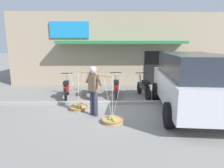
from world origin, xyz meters
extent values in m
plane|color=gray|center=(0.00, 0.00, 0.00)|extent=(90.00, 90.00, 0.00)
cube|color=gray|center=(0.00, 0.70, 0.05)|extent=(20.00, 0.24, 0.10)
cylinder|color=#38384C|center=(-0.57, -0.55, 0.43)|extent=(0.15, 0.15, 0.86)
cylinder|color=#38384C|center=(-0.45, -0.68, 0.43)|extent=(0.15, 0.15, 0.86)
cube|color=#84664C|center=(-0.51, -0.62, 1.13)|extent=(0.38, 0.38, 0.54)
sphere|color=tan|center=(-0.51, -0.62, 1.53)|extent=(0.21, 0.21, 0.21)
sphere|color=#D1A8CC|center=(-0.51, -0.62, 1.58)|extent=(0.22, 0.22, 0.22)
cylinder|color=#84664C|center=(-0.68, -0.44, 1.30)|extent=(0.30, 0.31, 0.43)
cylinder|color=#84664C|center=(-0.34, -0.79, 1.30)|extent=(0.30, 0.31, 0.43)
cylinder|color=tan|center=(-0.51, -0.62, 1.45)|extent=(1.26, 1.31, 0.04)
cylinder|color=#B2894C|center=(-1.13, 0.02, 0.04)|extent=(0.66, 0.66, 0.09)
torus|color=olive|center=(-1.13, 0.02, 0.10)|extent=(0.70, 0.70, 0.05)
sphere|color=#72B043|center=(-1.18, 0.15, 0.13)|extent=(0.08, 0.08, 0.08)
sphere|color=gold|center=(-1.08, -0.08, 0.13)|extent=(0.08, 0.08, 0.08)
sphere|color=#76B645|center=(-1.05, -0.07, 0.13)|extent=(0.09, 0.09, 0.09)
sphere|color=#79BB47|center=(-1.18, 0.02, 0.13)|extent=(0.09, 0.09, 0.09)
sphere|color=gold|center=(-1.10, -0.15, 0.14)|extent=(0.09, 0.09, 0.09)
sphere|color=red|center=(-1.04, 0.21, 0.18)|extent=(0.08, 0.08, 0.08)
cylinder|color=silver|center=(-1.13, 0.18, 0.77)|extent=(0.01, 0.32, 1.36)
cylinder|color=silver|center=(-1.26, -0.05, 0.77)|extent=(0.27, 0.16, 1.36)
cylinder|color=silver|center=(-0.99, -0.05, 0.77)|extent=(0.27, 0.16, 1.36)
cylinder|color=#B2894C|center=(0.11, -1.25, 0.04)|extent=(0.66, 0.66, 0.09)
torus|color=olive|center=(0.11, -1.25, 0.10)|extent=(0.70, 0.70, 0.05)
sphere|color=#72B043|center=(0.02, -1.29, 0.13)|extent=(0.09, 0.09, 0.09)
sphere|color=#6AA43F|center=(-0.02, -1.11, 0.13)|extent=(0.09, 0.09, 0.09)
sphere|color=#6CA740|center=(0.10, -1.26, 0.14)|extent=(0.10, 0.10, 0.10)
sphere|color=gold|center=(0.15, -1.43, 0.14)|extent=(0.09, 0.09, 0.09)
cylinder|color=silver|center=(0.11, -1.10, 0.77)|extent=(0.01, 0.32, 1.36)
cylinder|color=silver|center=(-0.03, -1.33, 0.77)|extent=(0.27, 0.16, 1.36)
cylinder|color=silver|center=(0.24, -1.33, 0.77)|extent=(0.27, 0.16, 1.36)
cylinder|color=black|center=(-1.95, 2.28, 0.29)|extent=(0.15, 0.59, 0.58)
cylinder|color=black|center=(-1.80, 1.05, 0.29)|extent=(0.15, 0.59, 0.58)
cube|color=red|center=(-1.95, 2.28, 0.55)|extent=(0.17, 0.29, 0.06)
cube|color=red|center=(-1.87, 1.57, 0.51)|extent=(0.31, 0.92, 0.24)
cube|color=black|center=(-1.85, 1.39, 0.75)|extent=(0.29, 0.58, 0.12)
cylinder|color=slate|center=(-1.94, 2.18, 0.68)|extent=(0.10, 0.30, 0.76)
cylinder|color=black|center=(-1.93, 2.10, 1.07)|extent=(0.54, 0.10, 0.04)
sphere|color=silver|center=(-1.95, 2.26, 0.93)|extent=(0.11, 0.11, 0.11)
cylinder|color=black|center=(-0.82, 2.59, 0.29)|extent=(0.12, 0.58, 0.58)
cylinder|color=black|center=(-0.73, 1.35, 0.29)|extent=(0.12, 0.58, 0.58)
cube|color=red|center=(-0.82, 2.59, 0.55)|extent=(0.16, 0.29, 0.06)
cube|color=red|center=(-0.77, 1.87, 0.51)|extent=(0.27, 0.91, 0.24)
cube|color=black|center=(-0.76, 1.69, 0.75)|extent=(0.26, 0.58, 0.12)
cylinder|color=slate|center=(-0.82, 2.49, 0.68)|extent=(0.08, 0.30, 0.76)
cylinder|color=black|center=(-0.81, 2.41, 1.07)|extent=(0.54, 0.08, 0.04)
sphere|color=silver|center=(-0.82, 2.57, 0.93)|extent=(0.11, 0.11, 0.11)
cylinder|color=black|center=(0.39, 2.44, 0.29)|extent=(0.09, 0.58, 0.58)
cylinder|color=black|center=(0.35, 1.20, 0.29)|extent=(0.09, 0.58, 0.58)
cube|color=red|center=(0.39, 2.44, 0.55)|extent=(0.15, 0.28, 0.06)
cube|color=red|center=(0.37, 1.72, 0.51)|extent=(0.22, 0.90, 0.24)
cube|color=black|center=(0.36, 1.54, 0.75)|extent=(0.23, 0.57, 0.12)
cylinder|color=slate|center=(0.38, 2.34, 0.68)|extent=(0.07, 0.30, 0.76)
cylinder|color=black|center=(0.38, 2.26, 1.07)|extent=(0.54, 0.05, 0.04)
sphere|color=silver|center=(0.38, 2.42, 0.93)|extent=(0.11, 0.11, 0.11)
cylinder|color=black|center=(1.54, 2.30, 0.29)|extent=(0.16, 0.59, 0.58)
cylinder|color=black|center=(1.71, 1.07, 0.29)|extent=(0.16, 0.59, 0.58)
cube|color=black|center=(1.54, 2.30, 0.55)|extent=(0.18, 0.30, 0.06)
cube|color=black|center=(1.64, 1.59, 0.51)|extent=(0.32, 0.92, 0.24)
cube|color=black|center=(1.66, 1.41, 0.75)|extent=(0.29, 0.58, 0.12)
cylinder|color=slate|center=(1.56, 2.20, 0.68)|extent=(0.10, 0.30, 0.76)
cylinder|color=black|center=(1.57, 2.12, 1.07)|extent=(0.54, 0.11, 0.04)
sphere|color=silver|center=(1.55, 2.28, 0.93)|extent=(0.11, 0.11, 0.11)
cube|color=silver|center=(2.87, -0.35, 0.86)|extent=(2.43, 4.89, 0.96)
cube|color=#282D38|center=(2.85, -0.50, 1.72)|extent=(2.12, 3.84, 0.76)
cube|color=black|center=(3.14, 2.04, 0.68)|extent=(1.62, 0.29, 0.44)
cylinder|color=black|center=(2.09, 1.21, 0.38)|extent=(0.35, 0.78, 0.76)
cylinder|color=black|center=(3.98, 0.99, 0.38)|extent=(0.35, 0.78, 0.76)
cylinder|color=black|center=(1.75, -1.69, 0.38)|extent=(0.35, 0.78, 0.76)
cube|color=silver|center=(3.14, 2.00, 0.50)|extent=(0.44, 0.07, 0.12)
cube|color=tan|center=(0.78, 7.02, 2.10)|extent=(13.00, 5.00, 4.20)
cube|color=#237F47|center=(0.78, 4.02, 2.50)|extent=(7.15, 1.00, 0.16)
cube|color=#1E84D1|center=(-2.15, 4.47, 3.20)|extent=(2.20, 0.08, 0.90)
cube|color=black|center=(2.73, 4.50, 1.00)|extent=(1.10, 0.06, 2.00)
camera|label=1|loc=(-0.08, -7.11, 2.43)|focal=31.69mm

